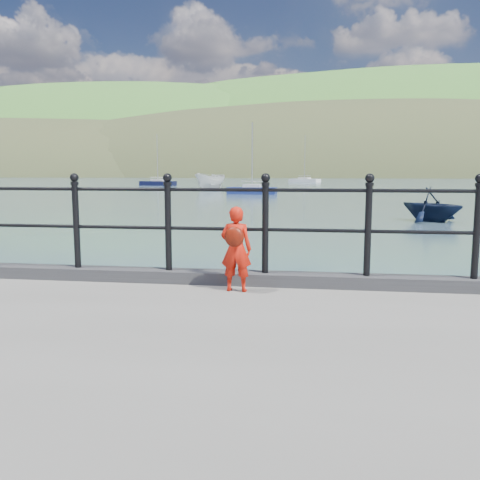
% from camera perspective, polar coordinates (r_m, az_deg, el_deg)
% --- Properties ---
extents(ground, '(600.00, 600.00, 0.00)m').
position_cam_1_polar(ground, '(6.71, -2.36, -12.94)').
color(ground, '#2D4251').
rests_on(ground, ground).
extents(kerb, '(60.00, 0.30, 0.15)m').
position_cam_1_polar(kerb, '(6.27, -2.67, -4.19)').
color(kerb, '#28282B').
rests_on(kerb, quay).
extents(railing, '(18.11, 0.11, 1.20)m').
position_cam_1_polar(railing, '(6.15, -2.71, 2.64)').
color(railing, black).
rests_on(railing, kerb).
extents(far_shore, '(830.00, 200.00, 156.00)m').
position_cam_1_polar(far_shore, '(249.63, 16.78, 1.76)').
color(far_shore, '#333A21').
rests_on(far_shore, ground).
extents(child, '(0.37, 0.31, 0.98)m').
position_cam_1_polar(child, '(5.78, -0.46, -0.93)').
color(child, red).
rests_on(child, quay).
extents(launch_white, '(4.16, 5.65, 2.05)m').
position_cam_1_polar(launch_white, '(63.45, -3.35, 6.59)').
color(launch_white, silver).
rests_on(launch_white, ground).
extents(launch_navy, '(4.02, 4.01, 1.61)m').
position_cam_1_polar(launch_navy, '(25.38, 20.72, 3.76)').
color(launch_navy, black).
rests_on(launch_navy, ground).
extents(sailboat_left, '(5.90, 2.54, 8.16)m').
position_cam_1_polar(sailboat_left, '(81.47, -9.21, 6.29)').
color(sailboat_left, black).
rests_on(sailboat_left, ground).
extents(sailboat_deep, '(6.51, 4.94, 9.47)m').
position_cam_1_polar(sailboat_deep, '(102.67, 7.24, 6.63)').
color(sailboat_deep, white).
rests_on(sailboat_deep, ground).
extents(sailboat_port, '(5.03, 2.00, 7.28)m').
position_cam_1_polar(sailboat_port, '(51.15, 1.36, 5.54)').
color(sailboat_port, navy).
rests_on(sailboat_port, ground).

